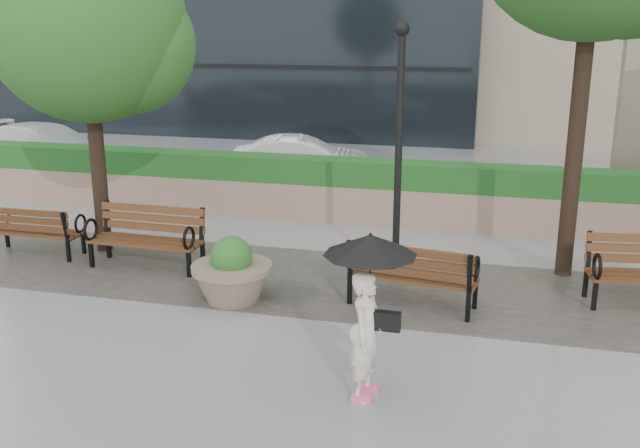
% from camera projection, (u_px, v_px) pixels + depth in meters
% --- Properties ---
extents(ground, '(100.00, 100.00, 0.00)m').
position_uv_depth(ground, '(329.00, 367.00, 9.03)').
color(ground, gray).
rests_on(ground, ground).
extents(cobble_strip, '(28.00, 3.20, 0.01)m').
position_uv_depth(cobble_strip, '(372.00, 286.00, 11.83)').
color(cobble_strip, '#383330').
rests_on(cobble_strip, ground).
extents(hedge_wall, '(24.00, 0.80, 1.35)m').
position_uv_depth(hedge_wall, '(406.00, 193.00, 15.37)').
color(hedge_wall, '#977561').
rests_on(hedge_wall, ground).
extents(asphalt_street, '(40.00, 7.00, 0.00)m').
position_uv_depth(asphalt_street, '(426.00, 184.00, 19.28)').
color(asphalt_street, black).
rests_on(asphalt_street, ground).
extents(bench_0, '(1.77, 0.71, 0.95)m').
position_uv_depth(bench_0, '(36.00, 240.00, 13.36)').
color(bench_0, '#552D18').
rests_on(bench_0, ground).
extents(bench_1, '(2.03, 0.84, 1.07)m').
position_uv_depth(bench_1, '(147.00, 250.00, 12.66)').
color(bench_1, '#552D18').
rests_on(bench_1, ground).
extents(bench_2, '(2.02, 1.03, 1.04)m').
position_uv_depth(bench_2, '(412.00, 288.00, 10.89)').
color(bench_2, '#552D18').
rests_on(bench_2, ground).
extents(planter_left, '(1.26, 1.26, 1.06)m').
position_uv_depth(planter_left, '(232.00, 276.00, 11.08)').
color(planter_left, '#7F6B56').
rests_on(planter_left, ground).
extents(lamppost, '(0.28, 0.28, 4.24)m').
position_uv_depth(lamppost, '(398.00, 169.00, 11.84)').
color(lamppost, black).
rests_on(lamppost, ground).
extents(tree_0, '(3.63, 3.56, 6.01)m').
position_uv_depth(tree_0, '(96.00, 29.00, 12.65)').
color(tree_0, black).
rests_on(tree_0, ground).
extents(car_left, '(5.30, 2.97, 1.45)m').
position_uv_depth(car_left, '(47.00, 150.00, 20.28)').
color(car_left, white).
rests_on(car_left, ground).
extents(car_right, '(4.01, 2.15, 1.26)m').
position_uv_depth(car_right, '(302.00, 160.00, 19.36)').
color(car_right, white).
rests_on(car_right, ground).
extents(pedestrian, '(1.06, 1.06, 1.95)m').
position_uv_depth(pedestrian, '(368.00, 301.00, 8.04)').
color(pedestrian, beige).
rests_on(pedestrian, ground).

